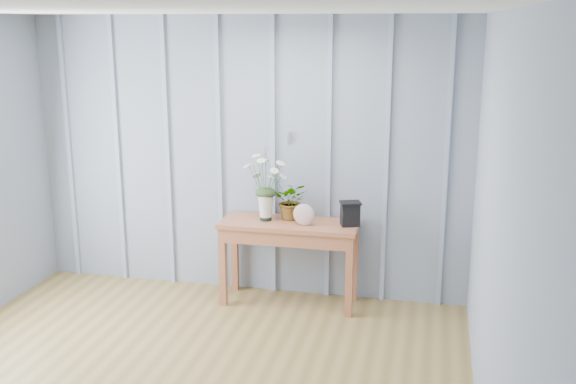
% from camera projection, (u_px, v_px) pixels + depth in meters
% --- Properties ---
extents(room_shell, '(4.00, 4.50, 2.50)m').
position_uv_depth(room_shell, '(191.00, 89.00, 4.61)').
color(room_shell, gray).
rests_on(room_shell, ground).
extents(sideboard, '(1.20, 0.45, 0.75)m').
position_uv_depth(sideboard, '(289.00, 234.00, 5.86)').
color(sideboard, '#965334').
rests_on(sideboard, ground).
extents(daisy_vase, '(0.45, 0.34, 0.64)m').
position_uv_depth(daisy_vase, '(266.00, 176.00, 5.79)').
color(daisy_vase, black).
rests_on(daisy_vase, sideboard).
extents(spider_plant, '(0.33, 0.29, 0.33)m').
position_uv_depth(spider_plant, '(292.00, 201.00, 5.89)').
color(spider_plant, '#233618').
rests_on(spider_plant, sideboard).
extents(felt_disc_vessel, '(0.20, 0.08, 0.19)m').
position_uv_depth(felt_disc_vessel, '(304.00, 215.00, 5.71)').
color(felt_disc_vessel, '#8A4854').
rests_on(felt_disc_vessel, sideboard).
extents(carved_box, '(0.21, 0.18, 0.21)m').
position_uv_depth(carved_box, '(350.00, 213.00, 5.70)').
color(carved_box, black).
rests_on(carved_box, sideboard).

